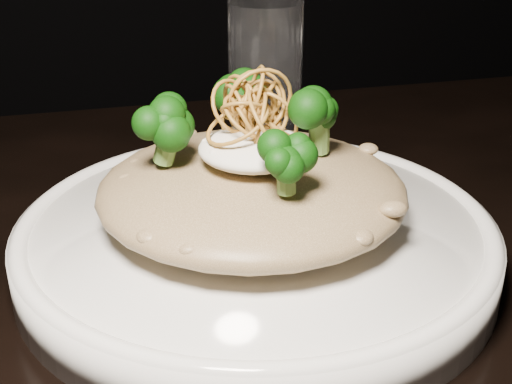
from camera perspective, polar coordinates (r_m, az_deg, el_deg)
table at (r=0.53m, az=6.34°, el=-14.10°), size 1.10×0.80×0.75m
plate at (r=0.49m, az=0.00°, el=-4.10°), size 0.32×0.32×0.03m
risotto at (r=0.47m, az=-0.33°, el=0.20°), size 0.20×0.20×0.04m
broccoli at (r=0.45m, az=-0.55°, el=5.84°), size 0.15×0.15×0.06m
cheese at (r=0.45m, az=-0.17°, el=3.49°), size 0.07×0.07×0.02m
shallots at (r=0.45m, az=-0.26°, el=7.59°), size 0.06×0.06×0.04m
drinking_glass at (r=0.72m, az=0.75°, el=9.86°), size 0.09×0.09×0.13m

